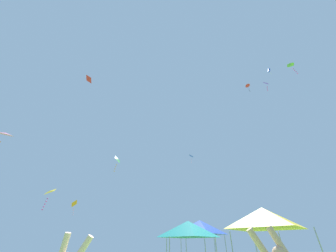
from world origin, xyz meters
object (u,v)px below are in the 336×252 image
at_px(canopy_tent_teal, 188,229).
at_px(kite_purple_diamond, 266,83).
at_px(kite_pink_delta, 4,134).
at_px(kite_blue_delta, 191,156).
at_px(kite_lime_box, 291,65).
at_px(kite_orange_diamond, 74,204).
at_px(kite_blue_box, 269,71).
at_px(kite_red_delta, 248,86).
at_px(canopy_tent_yellow, 264,218).
at_px(kite_green_diamond, 118,160).
at_px(canopy_tent_blue, 200,227).
at_px(kite_yellow_diamond, 49,193).
at_px(kite_red_diamond, 89,79).

relative_size(canopy_tent_teal, kite_purple_diamond, 1.59).
bearing_deg(kite_pink_delta, kite_blue_delta, 16.65).
bearing_deg(kite_lime_box, kite_orange_diamond, 148.06).
bearing_deg(kite_blue_box, kite_red_delta, 87.59).
distance_m(canopy_tent_yellow, kite_red_delta, 30.04).
bearing_deg(canopy_tent_yellow, kite_blue_box, 35.38).
bearing_deg(kite_blue_delta, kite_pink_delta, -163.35).
relative_size(canopy_tent_teal, kite_red_delta, 1.99).
bearing_deg(kite_purple_diamond, kite_orange_diamond, 157.62).
relative_size(canopy_tent_yellow, kite_lime_box, 2.00).
bearing_deg(kite_green_diamond, canopy_tent_blue, -53.11).
relative_size(kite_orange_diamond, kite_yellow_diamond, 0.67).
bearing_deg(canopy_tent_teal, canopy_tent_yellow, -34.53).
height_order(kite_green_diamond, kite_red_diamond, kite_red_diamond).
bearing_deg(kite_red_delta, kite_yellow_diamond, 177.30).
xyz_separation_m(kite_green_diamond, kite_lime_box, (21.28, -19.95, 3.54)).
height_order(canopy_tent_blue, kite_lime_box, kite_lime_box).
distance_m(kite_orange_diamond, kite_lime_box, 32.30).
bearing_deg(kite_green_diamond, kite_purple_diamond, -34.05).
distance_m(kite_orange_diamond, kite_red_diamond, 19.12).
bearing_deg(kite_red_diamond, kite_blue_box, -8.87).
distance_m(canopy_tent_teal, kite_red_diamond, 27.54).
distance_m(kite_orange_diamond, kite_pink_delta, 13.40).
bearing_deg(kite_red_diamond, kite_pink_delta, -115.07).
bearing_deg(kite_pink_delta, kite_red_diamond, 64.93).
xyz_separation_m(kite_orange_diamond, kite_red_diamond, (-0.20, -6.01, 18.15)).
distance_m(kite_orange_diamond, kite_red_delta, 35.02).
xyz_separation_m(kite_green_diamond, kite_red_delta, (23.75, -7.82, 12.46)).
distance_m(kite_orange_diamond, kite_blue_box, 34.32).
height_order(kite_orange_diamond, kite_red_diamond, kite_red_diamond).
bearing_deg(kite_lime_box, kite_red_delta, 78.49).
height_order(kite_green_diamond, kite_yellow_diamond, kite_green_diamond).
bearing_deg(canopy_tent_yellow, kite_red_diamond, 145.94).
height_order(kite_green_diamond, kite_red_delta, kite_red_delta).
xyz_separation_m(kite_green_diamond, kite_pink_delta, (-7.42, -16.43, -4.25)).
distance_m(kite_red_diamond, kite_red_delta, 28.39).
xyz_separation_m(canopy_tent_teal, kite_red_diamond, (-13.63, 9.17, 22.11)).
xyz_separation_m(kite_purple_diamond, kite_red_delta, (1.84, 6.99, 6.49)).
bearing_deg(kite_red_delta, kite_red_diamond, -175.48).
xyz_separation_m(kite_purple_diamond, kite_yellow_diamond, (-28.72, 8.43, -13.23)).
distance_m(canopy_tent_teal, kite_yellow_diamond, 21.10).
relative_size(kite_red_diamond, kite_pink_delta, 0.48).
bearing_deg(kite_lime_box, canopy_tent_yellow, -167.16).
bearing_deg(kite_blue_delta, kite_blue_box, -16.69).
bearing_deg(kite_red_diamond, canopy_tent_blue, -16.60).
bearing_deg(kite_blue_box, canopy_tent_blue, -178.88).
bearing_deg(canopy_tent_yellow, canopy_tent_blue, 105.61).
bearing_deg(kite_red_diamond, kite_green_diamond, 66.19).
bearing_deg(kite_orange_diamond, kite_lime_box, -31.94).
bearing_deg(canopy_tent_blue, kite_purple_diamond, -0.84).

